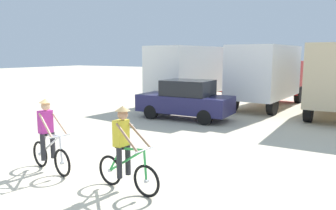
{
  "coord_description": "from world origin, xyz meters",
  "views": [
    {
      "loc": [
        5.91,
        -6.01,
        2.87
      ],
      "look_at": [
        0.15,
        4.04,
        1.1
      ],
      "focal_mm": 35.25,
      "sensor_mm": 36.0,
      "label": 1
    }
  ],
  "objects": [
    {
      "name": "sedan_parked",
      "position": [
        -0.68,
        7.06,
        0.88
      ],
      "size": [
        4.22,
        1.82,
        1.76
      ],
      "color": "#1E1E4C",
      "rests_on": "ground"
    },
    {
      "name": "box_truck_avon_van",
      "position": [
        1.68,
        12.35,
        1.87
      ],
      "size": [
        2.94,
        6.93,
        3.35
      ],
      "color": "white",
      "rests_on": "ground"
    },
    {
      "name": "ground_plane",
      "position": [
        0.0,
        0.0,
        0.0
      ],
      "size": [
        120.0,
        120.0,
        0.0
      ],
      "primitive_type": "plane",
      "color": "beige"
    },
    {
      "name": "cyclist_orange_shirt",
      "position": [
        -0.56,
        -0.64,
        0.85
      ],
      "size": [
        1.71,
        0.56,
        1.82
      ],
      "color": "black",
      "rests_on": "ground"
    },
    {
      "name": "box_truck_white_box",
      "position": [
        -2.7,
        11.92,
        1.87
      ],
      "size": [
        3.1,
        6.97,
        3.35
      ],
      "color": "white",
      "rests_on": "ground"
    },
    {
      "name": "cyclist_cowboy_hat",
      "position": [
        1.79,
        -0.65,
        0.85
      ],
      "size": [
        1.73,
        0.52,
        1.82
      ],
      "color": "black",
      "rests_on": "ground"
    }
  ]
}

